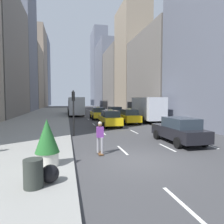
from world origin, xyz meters
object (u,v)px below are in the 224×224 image
at_px(taxi_second, 129,116).
at_px(city_bus, 75,105).
at_px(sedan_black_near, 179,130).
at_px(trash_can, 33,173).
at_px(taxi_third, 110,118).
at_px(planter_with_shrub, 47,142).
at_px(box_truck, 145,108).
at_px(taxi_lead, 98,113).
at_px(sedan_silver_behind, 114,112).
at_px(skateboarder, 100,136).
at_px(traffic_light_pole, 73,106).

relative_size(taxi_second, city_bus, 0.38).
distance_m(sedan_black_near, trash_can, 9.91).
distance_m(taxi_second, taxi_third, 3.56).
bearing_deg(planter_with_shrub, taxi_third, 66.21).
bearing_deg(box_truck, taxi_lead, 142.77).
height_order(sedan_silver_behind, trash_can, sedan_silver_behind).
relative_size(skateboarder, planter_with_shrub, 0.89).
distance_m(taxi_second, traffic_light_pole, 9.68).
height_order(city_bus, trash_can, city_bus).
bearing_deg(sedan_black_near, sedan_silver_behind, 90.00).
relative_size(sedan_silver_behind, city_bus, 0.43).
height_order(box_truck, skateboarder, box_truck).
xyz_separation_m(taxi_lead, planter_with_shrub, (-5.30, -20.24, 0.27)).
bearing_deg(trash_can, traffic_light_pole, 80.60).
bearing_deg(taxi_lead, traffic_light_pole, -107.16).
relative_size(sedan_black_near, trash_can, 5.10).
relative_size(sedan_black_near, planter_with_shrub, 2.35).
relative_size(taxi_lead, trash_can, 4.89).
bearing_deg(taxi_second, taxi_lead, 114.93).
xyz_separation_m(taxi_third, sedan_black_near, (2.80, -8.75, -0.01)).
bearing_deg(skateboarder, taxi_second, 65.91).
height_order(sedan_silver_behind, city_bus, city_bus).
relative_size(taxi_lead, sedan_silver_behind, 0.89).
bearing_deg(sedan_silver_behind, trash_can, -109.40).
bearing_deg(taxi_second, box_truck, 32.29).
bearing_deg(taxi_lead, city_bus, 106.89).
bearing_deg(planter_with_shrub, traffic_light_pole, 79.75).
bearing_deg(traffic_light_pole, sedan_black_near, -31.78).
height_order(taxi_lead, skateboarder, taxi_lead).
relative_size(taxi_third, trash_can, 4.89).
bearing_deg(sedan_black_near, city_bus, 102.08).
distance_m(city_bus, skateboarder, 27.79).
height_order(taxi_second, planter_with_shrub, planter_with_shrub).
distance_m(sedan_black_near, planter_with_shrub, 8.73).
height_order(taxi_lead, city_bus, city_bus).
height_order(sedan_silver_behind, planter_with_shrub, planter_with_shrub).
bearing_deg(planter_with_shrub, trash_can, -96.38).
distance_m(skateboarder, planter_with_shrub, 3.05).
bearing_deg(sedan_black_near, box_truck, 77.58).
distance_m(taxi_second, box_truck, 3.41).
bearing_deg(city_bus, taxi_second, -69.84).
bearing_deg(traffic_light_pole, taxi_second, 45.07).
xyz_separation_m(trash_can, traffic_light_pole, (1.58, 9.55, 1.81)).
bearing_deg(taxi_third, planter_with_shrub, -113.79).
distance_m(taxi_third, trash_can, 15.16).
bearing_deg(box_truck, sedan_silver_behind, 116.69).
height_order(taxi_lead, traffic_light_pole, traffic_light_pole).
bearing_deg(box_truck, traffic_light_pole, -138.21).
bearing_deg(trash_can, taxi_lead, 76.09).
xyz_separation_m(taxi_lead, taxi_third, (0.00, -8.22, 0.00)).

